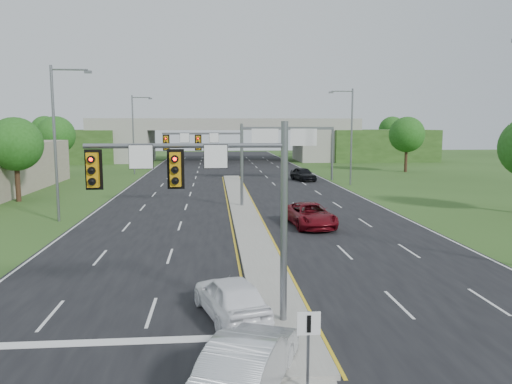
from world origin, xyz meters
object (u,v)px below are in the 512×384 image
object	(u,v)px
sign_gantry	(286,139)
overpass	(225,143)
car_silver	(249,361)
car_white	(231,297)
car_far_a	(310,215)
car_far_c	(303,174)
keep_right_sign	(308,338)
signal_mast_near	(216,191)
signal_mast_far	(214,151)

from	to	relation	value
sign_gantry	overpass	size ratio (longest dim) A/B	0.14
overpass	car_silver	bearing A→B (deg)	-91.02
sign_gantry	car_white	distance (m)	45.19
overpass	car_silver	world-z (taller)	overpass
car_far_a	car_far_c	xyz separation A→B (m)	(4.60, 28.10, 0.04)
keep_right_sign	car_far_c	distance (m)	49.97
overpass	car_white	size ratio (longest dim) A/B	17.70
signal_mast_near	signal_mast_far	xyz separation A→B (m)	(0.00, 25.00, 0.00)
car_white	car_silver	world-z (taller)	car_silver
signal_mast_far	car_silver	bearing A→B (deg)	-88.50
car_silver	car_far_a	xyz separation A→B (m)	(5.67, 20.81, 0.01)
keep_right_sign	car_far_a	distance (m)	21.51
signal_mast_near	keep_right_sign	xyz separation A→B (m)	(2.26, -4.45, -3.21)
car_far_a	signal_mast_far	bearing A→B (deg)	121.84
signal_mast_far	keep_right_sign	size ratio (longest dim) A/B	3.18
keep_right_sign	overpass	distance (m)	84.55
keep_right_sign	car_far_a	xyz separation A→B (m)	(4.17, 21.09, -0.71)
overpass	car_silver	size ratio (longest dim) A/B	16.91
keep_right_sign	car_far_a	world-z (taller)	keep_right_sign
sign_gantry	car_white	world-z (taller)	sign_gantry
signal_mast_near	car_silver	world-z (taller)	signal_mast_near
sign_gantry	car_far_c	bearing A→B (deg)	-7.04
signal_mast_near	car_far_c	bearing A→B (deg)	76.14
car_far_c	overpass	bearing A→B (deg)	90.85
signal_mast_far	car_silver	world-z (taller)	signal_mast_far
signal_mast_near	car_far_a	xyz separation A→B (m)	(6.43, 16.64, -3.92)
signal_mast_far	overpass	bearing A→B (deg)	87.65
overpass	car_far_a	distance (m)	63.63
keep_right_sign	overpass	bearing A→B (deg)	90.00
signal_mast_far	car_far_c	xyz separation A→B (m)	(11.04, 19.74, -3.88)
signal_mast_near	car_white	world-z (taller)	signal_mast_near
keep_right_sign	sign_gantry	size ratio (longest dim) A/B	0.19
sign_gantry	car_far_a	size ratio (longest dim) A/B	2.04
signal_mast_far	sign_gantry	xyz separation A→B (m)	(8.95, 19.99, 0.51)
signal_mast_far	keep_right_sign	bearing A→B (deg)	-85.61
signal_mast_near	car_silver	bearing A→B (deg)	-79.63
signal_mast_far	sign_gantry	world-z (taller)	signal_mast_far
signal_mast_near	sign_gantry	xyz separation A→B (m)	(8.95, 44.99, 0.51)
car_far_c	signal_mast_far	bearing A→B (deg)	-132.30
car_far_c	car_far_a	bearing A→B (deg)	-112.39
signal_mast_far	car_far_c	world-z (taller)	signal_mast_far
car_silver	car_far_c	distance (m)	49.98
car_far_c	car_silver	bearing A→B (deg)	-114.95
car_silver	car_far_c	world-z (taller)	car_far_c
car_far_a	car_far_c	distance (m)	28.47
car_silver	car_far_a	bearing A→B (deg)	-83.63
signal_mast_near	overpass	bearing A→B (deg)	88.38
car_silver	sign_gantry	bearing A→B (deg)	-77.84
signal_mast_far	car_far_a	bearing A→B (deg)	-52.44
signal_mast_far	car_silver	xyz separation A→B (m)	(0.76, -29.17, -3.93)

